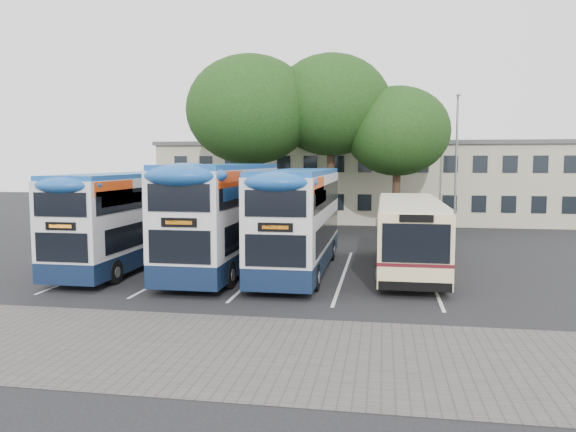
{
  "coord_description": "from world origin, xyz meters",
  "views": [
    {
      "loc": [
        1.3,
        -18.14,
        4.69
      ],
      "look_at": [
        -2.62,
        5.0,
        2.4
      ],
      "focal_mm": 35.0,
      "sensor_mm": 36.0,
      "label": 1
    }
  ],
  "objects_px": {
    "tree_left": "(250,110)",
    "tree_right": "(397,131)",
    "tree_mid": "(331,105)",
    "lamp_post": "(456,155)",
    "bus_dd_left": "(126,216)",
    "bus_dd_mid": "(225,212)",
    "bus_single": "(409,231)",
    "bus_dd_right": "(299,216)"
  },
  "relations": [
    {
      "from": "tree_left",
      "to": "tree_right",
      "type": "height_order",
      "value": "tree_left"
    },
    {
      "from": "tree_right",
      "to": "tree_mid",
      "type": "bearing_deg",
      "value": 176.08
    },
    {
      "from": "lamp_post",
      "to": "bus_dd_left",
      "type": "height_order",
      "value": "lamp_post"
    },
    {
      "from": "tree_mid",
      "to": "bus_dd_mid",
      "type": "height_order",
      "value": "tree_mid"
    },
    {
      "from": "lamp_post",
      "to": "bus_single",
      "type": "height_order",
      "value": "lamp_post"
    },
    {
      "from": "tree_mid",
      "to": "bus_dd_mid",
      "type": "bearing_deg",
      "value": -103.99
    },
    {
      "from": "bus_single",
      "to": "tree_mid",
      "type": "bearing_deg",
      "value": 110.01
    },
    {
      "from": "bus_dd_mid",
      "to": "bus_dd_right",
      "type": "xyz_separation_m",
      "value": [
        3.24,
        0.01,
        -0.13
      ]
    },
    {
      "from": "tree_right",
      "to": "bus_dd_right",
      "type": "relative_size",
      "value": 0.9
    },
    {
      "from": "tree_mid",
      "to": "bus_single",
      "type": "xyz_separation_m",
      "value": [
        4.51,
        -12.4,
        -6.56
      ]
    },
    {
      "from": "bus_dd_mid",
      "to": "bus_dd_left",
      "type": "bearing_deg",
      "value": -175.93
    },
    {
      "from": "tree_left",
      "to": "bus_dd_right",
      "type": "distance_m",
      "value": 14.17
    },
    {
      "from": "tree_left",
      "to": "bus_dd_right",
      "type": "relative_size",
      "value": 1.1
    },
    {
      "from": "lamp_post",
      "to": "bus_dd_right",
      "type": "distance_m",
      "value": 17.09
    },
    {
      "from": "tree_left",
      "to": "bus_dd_left",
      "type": "xyz_separation_m",
      "value": [
        -2.72,
        -12.39,
        -5.65
      ]
    },
    {
      "from": "tree_left",
      "to": "bus_dd_left",
      "type": "relative_size",
      "value": 1.14
    },
    {
      "from": "lamp_post",
      "to": "tree_left",
      "type": "bearing_deg",
      "value": -168.38
    },
    {
      "from": "lamp_post",
      "to": "bus_dd_left",
      "type": "relative_size",
      "value": 0.9
    },
    {
      "from": "bus_dd_mid",
      "to": "bus_single",
      "type": "distance_m",
      "value": 7.96
    },
    {
      "from": "bus_dd_right",
      "to": "bus_single",
      "type": "bearing_deg",
      "value": 12.2
    },
    {
      "from": "bus_dd_mid",
      "to": "bus_dd_right",
      "type": "height_order",
      "value": "bus_dd_mid"
    },
    {
      "from": "bus_single",
      "to": "tree_left",
      "type": "bearing_deg",
      "value": 130.86
    },
    {
      "from": "lamp_post",
      "to": "tree_left",
      "type": "xyz_separation_m",
      "value": [
        -13.14,
        -2.7,
        2.87
      ]
    },
    {
      "from": "tree_right",
      "to": "bus_single",
      "type": "distance_m",
      "value": 13.04
    },
    {
      "from": "tree_mid",
      "to": "bus_dd_right",
      "type": "distance_m",
      "value": 14.64
    },
    {
      "from": "tree_mid",
      "to": "bus_dd_left",
      "type": "relative_size",
      "value": 1.16
    },
    {
      "from": "tree_right",
      "to": "bus_single",
      "type": "height_order",
      "value": "tree_right"
    },
    {
      "from": "tree_right",
      "to": "bus_single",
      "type": "xyz_separation_m",
      "value": [
        0.28,
        -12.11,
        -4.83
      ]
    },
    {
      "from": "bus_single",
      "to": "bus_dd_left",
      "type": "bearing_deg",
      "value": -173.83
    },
    {
      "from": "tree_right",
      "to": "bus_dd_mid",
      "type": "relative_size",
      "value": 0.86
    },
    {
      "from": "bus_dd_left",
      "to": "bus_dd_mid",
      "type": "height_order",
      "value": "bus_dd_mid"
    },
    {
      "from": "tree_right",
      "to": "bus_single",
      "type": "bearing_deg",
      "value": -88.69
    },
    {
      "from": "lamp_post",
      "to": "tree_left",
      "type": "height_order",
      "value": "tree_left"
    },
    {
      "from": "tree_right",
      "to": "bus_single",
      "type": "relative_size",
      "value": 0.91
    },
    {
      "from": "lamp_post",
      "to": "bus_dd_right",
      "type": "height_order",
      "value": "lamp_post"
    },
    {
      "from": "tree_left",
      "to": "tree_right",
      "type": "bearing_deg",
      "value": 6.44
    },
    {
      "from": "lamp_post",
      "to": "bus_dd_right",
      "type": "relative_size",
      "value": 0.87
    },
    {
      "from": "bus_dd_left",
      "to": "bus_dd_right",
      "type": "height_order",
      "value": "bus_dd_right"
    },
    {
      "from": "tree_right",
      "to": "bus_dd_right",
      "type": "distance_m",
      "value": 14.42
    },
    {
      "from": "lamp_post",
      "to": "tree_right",
      "type": "distance_m",
      "value": 4.45
    },
    {
      "from": "lamp_post",
      "to": "tree_mid",
      "type": "bearing_deg",
      "value": -170.43
    },
    {
      "from": "tree_left",
      "to": "bus_single",
      "type": "distance_m",
      "value": 15.89
    }
  ]
}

